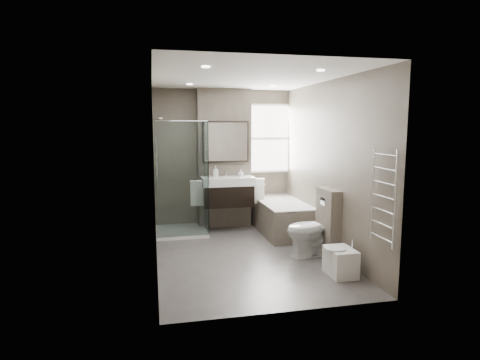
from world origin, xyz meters
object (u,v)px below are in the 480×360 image
object	(u,v)px
bidet	(340,261)
bathtub	(281,215)
toilet	(313,229)
vanity	(228,191)

from	to	relation	value
bidet	bathtub	bearing A→B (deg)	92.38
toilet	bidet	distance (m)	0.85
vanity	bathtub	size ratio (longest dim) A/B	0.59
bathtub	bidet	size ratio (longest dim) A/B	3.43
toilet	bidet	size ratio (longest dim) A/B	1.73
vanity	bathtub	distance (m)	1.07
vanity	toilet	bearing A→B (deg)	-59.75
vanity	toilet	size ratio (longest dim) A/B	1.18
bathtub	toilet	xyz separation A→B (m)	(0.05, -1.34, 0.09)
vanity	bathtub	bearing A→B (deg)	-19.37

